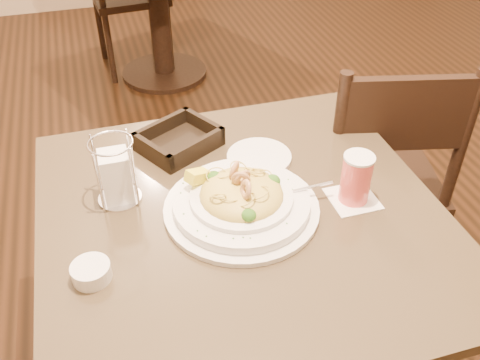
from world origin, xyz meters
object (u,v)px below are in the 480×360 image
object	(u,v)px
pasta_bowl	(241,200)
bread_basket	(179,141)
drink_glass	(356,179)
napkin_caddy	(116,175)
main_table	(242,283)
butter_ramekin	(91,272)
dining_chair_near	(377,173)
side_plate	(259,157)

from	to	relation	value
pasta_bowl	bread_basket	distance (m)	0.30
drink_glass	napkin_caddy	bearing A→B (deg)	163.33
pasta_bowl	drink_glass	size ratio (longest dim) A/B	3.19
bread_basket	main_table	bearing A→B (deg)	-73.99
butter_ramekin	drink_glass	bearing A→B (deg)	7.03
dining_chair_near	pasta_bowl	bearing A→B (deg)	43.46
main_table	dining_chair_near	world-z (taller)	dining_chair_near
main_table	butter_ramekin	distance (m)	0.44
dining_chair_near	napkin_caddy	distance (m)	0.90
side_plate	drink_glass	bearing A→B (deg)	-53.43
butter_ramekin	napkin_caddy	bearing A→B (deg)	70.76
dining_chair_near	bread_basket	xyz separation A→B (m)	(-0.64, -0.04, 0.27)
pasta_bowl	butter_ramekin	distance (m)	0.36
main_table	butter_ramekin	size ratio (longest dim) A/B	11.54
drink_glass	napkin_caddy	size ratio (longest dim) A/B	0.76
butter_ramekin	side_plate	bearing A→B (deg)	33.26
bread_basket	side_plate	xyz separation A→B (m)	(0.19, -0.11, -0.01)
drink_glass	main_table	bearing A→B (deg)	174.25
napkin_caddy	pasta_bowl	bearing A→B (deg)	-24.88
bread_basket	butter_ramekin	distance (m)	0.47
bread_basket	napkin_caddy	xyz separation A→B (m)	(-0.17, -0.17, 0.05)
drink_glass	side_plate	distance (m)	0.27
pasta_bowl	drink_glass	world-z (taller)	drink_glass
drink_glass	side_plate	world-z (taller)	drink_glass
napkin_caddy	side_plate	bearing A→B (deg)	9.34
main_table	pasta_bowl	bearing A→B (deg)	92.54
dining_chair_near	napkin_caddy	xyz separation A→B (m)	(-0.82, -0.21, 0.32)
drink_glass	dining_chair_near	bearing A→B (deg)	50.49
pasta_bowl	side_plate	bearing A→B (deg)	60.57
drink_glass	side_plate	bearing A→B (deg)	126.57
side_plate	napkin_caddy	bearing A→B (deg)	-170.66
drink_glass	napkin_caddy	xyz separation A→B (m)	(-0.52, 0.16, 0.01)
dining_chair_near	pasta_bowl	world-z (taller)	dining_chair_near
pasta_bowl	bread_basket	xyz separation A→B (m)	(-0.08, 0.29, -0.01)
napkin_caddy	side_plate	distance (m)	0.37
side_plate	main_table	bearing A→B (deg)	-118.11
side_plate	dining_chair_near	bearing A→B (deg)	17.74
napkin_caddy	butter_ramekin	world-z (taller)	napkin_caddy
pasta_bowl	side_plate	world-z (taller)	pasta_bowl
main_table	side_plate	world-z (taller)	side_plate
main_table	side_plate	xyz separation A→B (m)	(0.10, 0.19, 0.24)
pasta_bowl	bread_basket	bearing A→B (deg)	106.42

